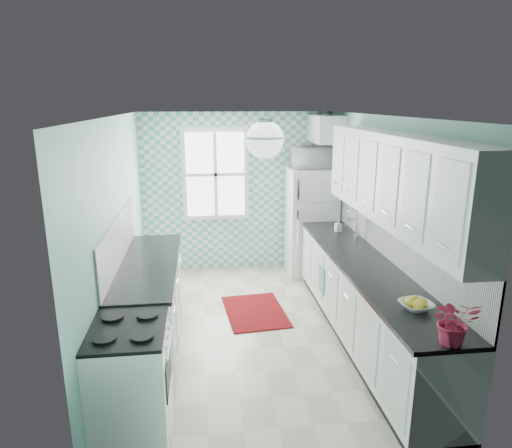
{
  "coord_description": "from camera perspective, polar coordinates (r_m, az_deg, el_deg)",
  "views": [
    {
      "loc": [
        -0.59,
        -4.91,
        2.66
      ],
      "look_at": [
        0.05,
        0.25,
        1.25
      ],
      "focal_mm": 32.0,
      "sensor_mm": 36.0,
      "label": 1
    }
  ],
  "objects": [
    {
      "name": "floor",
      "position": [
        5.62,
        -0.2,
        -13.2
      ],
      "size": [
        3.0,
        4.4,
        0.02
      ],
      "primitive_type": "cube",
      "color": "beige",
      "rests_on": "ground"
    },
    {
      "name": "ceiling",
      "position": [
        4.94,
        -0.23,
        13.45
      ],
      "size": [
        3.0,
        4.4,
        0.02
      ],
      "primitive_type": "cube",
      "color": "white",
      "rests_on": "wall_back"
    },
    {
      "name": "wall_back",
      "position": [
        7.28,
        -2.29,
        3.99
      ],
      "size": [
        3.0,
        0.02,
        2.5
      ],
      "primitive_type": "cube",
      "color": "#85C4B9",
      "rests_on": "floor"
    },
    {
      "name": "wall_front",
      "position": [
        3.1,
        4.77,
        -11.9
      ],
      "size": [
        3.0,
        0.02,
        2.5
      ],
      "primitive_type": "cube",
      "color": "#85C4B9",
      "rests_on": "floor"
    },
    {
      "name": "wall_left",
      "position": [
        5.19,
        -17.01,
        -1.27
      ],
      "size": [
        0.02,
        4.4,
        2.5
      ],
      "primitive_type": "cube",
      "color": "#85C4B9",
      "rests_on": "floor"
    },
    {
      "name": "wall_right",
      "position": [
        5.52,
        15.55,
        -0.19
      ],
      "size": [
        0.02,
        4.4,
        2.5
      ],
      "primitive_type": "cube",
      "color": "#85C4B9",
      "rests_on": "floor"
    },
    {
      "name": "accent_wall",
      "position": [
        7.26,
        -2.28,
        3.95
      ],
      "size": [
        3.0,
        0.01,
        2.5
      ],
      "primitive_type": "cube",
      "color": "#58B4A0",
      "rests_on": "wall_back"
    },
    {
      "name": "window",
      "position": [
        7.16,
        -5.09,
        6.19
      ],
      "size": [
        1.04,
        0.05,
        1.44
      ],
      "color": "white",
      "rests_on": "wall_back"
    },
    {
      "name": "backsplash_right",
      "position": [
        5.17,
        16.95,
        -1.94
      ],
      "size": [
        0.02,
        3.6,
        0.51
      ],
      "primitive_type": "cube",
      "color": "white",
      "rests_on": "wall_right"
    },
    {
      "name": "backsplash_left",
      "position": [
        5.13,
        -16.86,
        -2.08
      ],
      "size": [
        0.02,
        2.15,
        0.51
      ],
      "primitive_type": "cube",
      "color": "white",
      "rests_on": "wall_left"
    },
    {
      "name": "upper_cabinets_right",
      "position": [
        4.78,
        16.86,
        5.39
      ],
      "size": [
        0.33,
        3.2,
        0.9
      ],
      "primitive_type": "cube",
      "color": "white",
      "rests_on": "wall_right"
    },
    {
      "name": "upper_cabinet_fridge",
      "position": [
        7.01,
        8.77,
        11.64
      ],
      "size": [
        0.4,
        0.74,
        0.4
      ],
      "primitive_type": "cube",
      "color": "white",
      "rests_on": "wall_right"
    },
    {
      "name": "ceiling_light",
      "position": [
        4.16,
        1.11,
        10.55
      ],
      "size": [
        0.34,
        0.34,
        0.35
      ],
      "color": "silver",
      "rests_on": "ceiling"
    },
    {
      "name": "base_cabinets_right",
      "position": [
        5.33,
        13.45,
        -9.77
      ],
      "size": [
        0.6,
        3.6,
        0.9
      ],
      "primitive_type": "cube",
      "color": "white",
      "rests_on": "floor"
    },
    {
      "name": "countertop_right",
      "position": [
        5.15,
        13.61,
        -5.02
      ],
      "size": [
        0.63,
        3.6,
        0.04
      ],
      "primitive_type": "cube",
      "color": "black",
      "rests_on": "base_cabinets_right"
    },
    {
      "name": "base_cabinets_left",
      "position": [
        5.35,
        -13.17,
        -9.65
      ],
      "size": [
        0.6,
        2.15,
        0.9
      ],
      "primitive_type": "cube",
      "color": "white",
      "rests_on": "floor"
    },
    {
      "name": "countertop_left",
      "position": [
        5.17,
        -13.31,
        -4.91
      ],
      "size": [
        0.63,
        2.15,
        0.04
      ],
      "primitive_type": "cube",
      "color": "black",
      "rests_on": "base_cabinets_left"
    },
    {
      "name": "fridge",
      "position": [
        7.18,
        6.86,
        0.33
      ],
      "size": [
        0.73,
        0.72,
        1.67
      ],
      "rotation": [
        0.0,
        0.0,
        -0.06
      ],
      "color": "white",
      "rests_on": "floor"
    },
    {
      "name": "stove",
      "position": [
        4.05,
        -15.33,
        -17.99
      ],
      "size": [
        0.6,
        0.75,
        0.91
      ],
      "rotation": [
        0.0,
        0.0,
        0.05
      ],
      "color": "silver",
      "rests_on": "floor"
    },
    {
      "name": "sink",
      "position": [
        5.96,
        10.79,
        -1.98
      ],
      "size": [
        0.5,
        0.42,
        0.53
      ],
      "rotation": [
        0.0,
        0.0,
        -0.04
      ],
      "color": "silver",
      "rests_on": "countertop_right"
    },
    {
      "name": "rug",
      "position": [
        6.04,
        -0.12,
        -10.88
      ],
      "size": [
        0.83,
        1.11,
        0.02
      ],
      "primitive_type": "cube",
      "rotation": [
        0.0,
        0.0,
        0.09
      ],
      "color": "maroon",
      "rests_on": "floor"
    },
    {
      "name": "dish_towel",
      "position": [
        5.83,
        8.19,
        -6.92
      ],
      "size": [
        0.06,
        0.23,
        0.34
      ],
      "primitive_type": "cube",
      "rotation": [
        0.0,
        0.0,
        0.21
      ],
      "color": "#5FC1C0",
      "rests_on": "base_cabinets_right"
    },
    {
      "name": "fruit_bowl",
      "position": [
        4.16,
        19.37,
        -9.61
      ],
      "size": [
        0.31,
        0.31,
        0.07
      ],
      "primitive_type": "imported",
      "rotation": [
        0.0,
        0.0,
        0.18
      ],
      "color": "white",
      "rests_on": "countertop_right"
    },
    {
      "name": "potted_plant",
      "position": [
        3.65,
        23.57,
        -11.11
      ],
      "size": [
        0.36,
        0.32,
        0.36
      ],
      "primitive_type": "imported",
      "rotation": [
        0.0,
        0.0,
        -0.14
      ],
      "color": "#B51B39",
      "rests_on": "countertop_right"
    },
    {
      "name": "soap_bottle",
      "position": [
        6.28,
        10.23,
        -0.16
      ],
      "size": [
        0.09,
        0.09,
        0.17
      ],
      "primitive_type": "imported",
      "rotation": [
        0.0,
        0.0,
        0.25
      ],
      "color": "#92AAC0",
      "rests_on": "countertop_right"
    },
    {
      "name": "microwave",
      "position": [
        7.0,
        7.12,
        8.25
      ],
      "size": [
        0.6,
        0.42,
        0.33
      ],
      "primitive_type": "imported",
      "rotation": [
        0.0,
        0.0,
        3.17
      ],
      "color": "silver",
      "rests_on": "fridge"
    }
  ]
}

